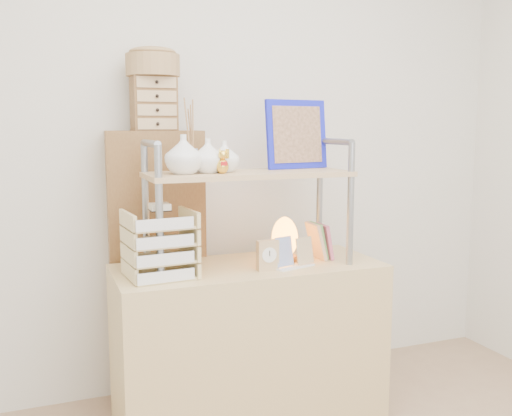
{
  "coord_description": "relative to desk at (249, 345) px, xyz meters",
  "views": [
    {
      "loc": [
        -0.87,
        -1.15,
        1.37
      ],
      "look_at": [
        0.03,
        1.2,
        1.01
      ],
      "focal_mm": 40.0,
      "sensor_mm": 36.0,
      "label": 1
    }
  ],
  "objects": [
    {
      "name": "desk",
      "position": [
        0.0,
        0.0,
        0.0
      ],
      "size": [
        1.2,
        0.5,
        0.75
      ],
      "primitive_type": "cube",
      "color": "tan",
      "rests_on": "ground"
    },
    {
      "name": "salt_lamp",
      "position": [
        0.18,
        0.02,
        0.48
      ],
      "size": [
        0.14,
        0.13,
        0.21
      ],
      "color": "brown",
      "rests_on": "desk"
    },
    {
      "name": "postcard_stand",
      "position": [
        0.17,
        -0.11,
        0.42
      ],
      "size": [
        0.2,
        0.11,
        0.14
      ],
      "color": "white",
      "rests_on": "desk"
    },
    {
      "name": "drawer_chest",
      "position": [
        -0.34,
        0.35,
        1.1
      ],
      "size": [
        0.2,
        0.16,
        0.25
      ],
      "color": "brown",
      "rests_on": "cabinet"
    },
    {
      "name": "letter_tray",
      "position": [
        -0.41,
        -0.07,
        0.5
      ],
      "size": [
        0.27,
        0.26,
        0.31
      ],
      "color": "tan",
      "rests_on": "desk"
    },
    {
      "name": "woven_basket",
      "position": [
        -0.34,
        0.35,
        1.28
      ],
      "size": [
        0.25,
        0.25,
        0.1
      ],
      "primitive_type": "cylinder",
      "color": "olive",
      "rests_on": "drawer_chest"
    },
    {
      "name": "room_shell",
      "position": [
        0.0,
        -0.81,
        1.32
      ],
      "size": [
        3.42,
        3.41,
        2.61
      ],
      "color": "silver",
      "rests_on": "ground"
    },
    {
      "name": "cabinet",
      "position": [
        -0.34,
        0.37,
        0.3
      ],
      "size": [
        0.47,
        0.28,
        1.35
      ],
      "primitive_type": "cube",
      "rotation": [
        0.0,
        0.0,
        -0.09
      ],
      "color": "brown",
      "rests_on": "ground"
    },
    {
      "name": "desk_clock",
      "position": [
        0.04,
        -0.12,
        0.44
      ],
      "size": [
        0.09,
        0.04,
        0.13
      ],
      "color": "tan",
      "rests_on": "desk"
    },
    {
      "name": "hutch",
      "position": [
        -0.05,
        0.01,
        0.82
      ],
      "size": [
        0.9,
        0.34,
        0.74
      ],
      "color": "gray",
      "rests_on": "desk"
    }
  ]
}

